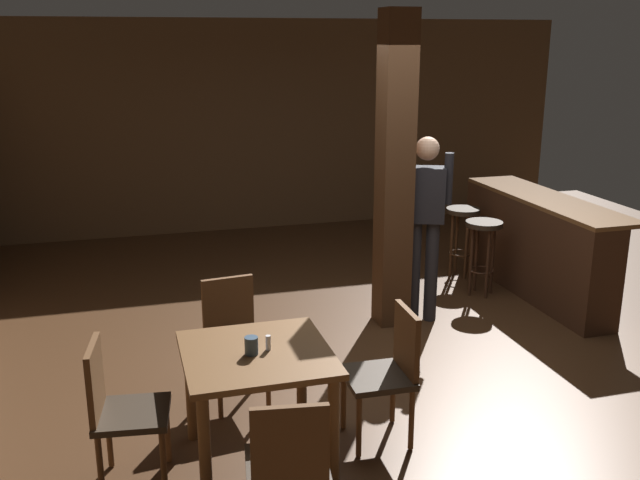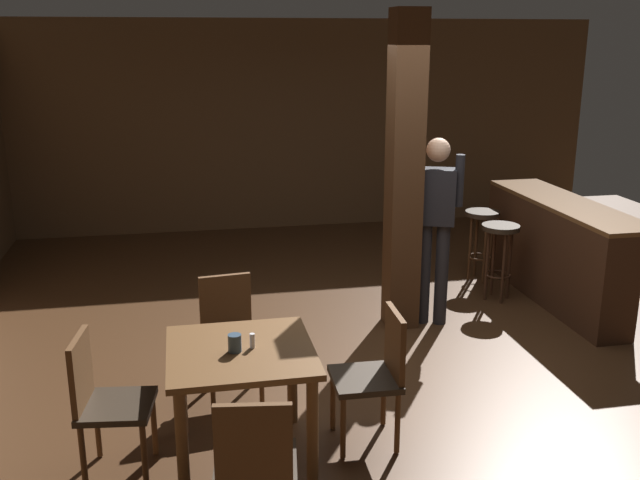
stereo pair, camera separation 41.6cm
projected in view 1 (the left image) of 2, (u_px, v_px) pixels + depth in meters
The scene contains 14 objects.
ground_plane at pixel (408, 356), 5.94m from camera, with size 10.80×10.80×0.00m, color #422816.
wall_back at pixel (284, 125), 9.71m from camera, with size 8.00×0.10×2.80m, color brown.
pillar at pixel (395, 174), 6.28m from camera, with size 0.28×0.28×2.80m, color #422816.
dining_table at pixel (257, 372), 4.31m from camera, with size 0.88×0.88×0.75m.
chair_north at pixel (233, 334), 5.11m from camera, with size 0.47×0.47×0.89m.
chair_south at pixel (288, 465), 3.55m from camera, with size 0.48×0.48×0.89m.
chair_east at pixel (389, 368), 4.59m from camera, with size 0.43×0.43×0.89m.
chair_west at pixel (118, 406), 4.12m from camera, with size 0.47×0.47×0.89m.
napkin_cup at pixel (251, 346), 4.22m from camera, with size 0.08×0.08×0.11m, color #33475B.
salt_shaker at pixel (268, 343), 4.28m from camera, with size 0.03×0.03×0.09m, color silver.
standing_person at pixel (425, 216), 6.44m from camera, with size 0.46×0.31×1.72m.
bar_counter at pixel (535, 245), 7.26m from camera, with size 0.56×2.30×1.01m.
bar_stool_near at pixel (483, 239), 7.20m from camera, with size 0.37×0.37×0.78m.
bar_stool_mid at pixel (462, 225), 7.78m from camera, with size 0.37×0.37×0.77m.
Camera 1 is at (-2.20, -5.03, 2.56)m, focal length 40.00 mm.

